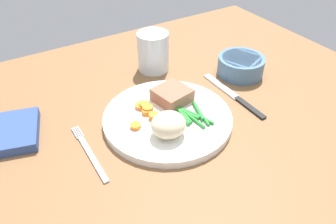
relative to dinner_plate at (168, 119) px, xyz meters
The scene contains 11 objects.
dining_table 3.37cm from the dinner_plate, behind, with size 120.00×90.00×2.00cm.
dinner_plate is the anchor object (origin of this frame).
meat_portion 5.99cm from the dinner_plate, 49.40° to the left, with size 7.03×6.97×2.83cm, color #936047.
mashed_potatoes 6.25cm from the dinner_plate, 116.57° to the right, with size 6.81×6.37×4.72cm, color beige.
carrot_slices 4.93cm from the dinner_plate, 135.79° to the left, with size 7.04×7.38×1.27cm.
green_beans 4.90cm from the dinner_plate, 29.90° to the right, with size 5.81×10.03×0.88cm.
fork 17.42cm from the dinner_plate, behind, with size 1.44×16.60×0.40cm.
knife 17.82cm from the dinner_plate, ahead, with size 1.70×20.50×0.64cm.
water_glass 22.31cm from the dinner_plate, 68.35° to the left, with size 7.98×7.98×9.99cm.
salad_bowl 26.66cm from the dinner_plate, 14.94° to the left, with size 11.54×11.54×4.67cm.
napkin 32.25cm from the dinner_plate, 157.03° to the left, with size 12.14×11.99×2.02cm, color #334C8C.
Camera 1 is at (-24.42, -44.80, 45.65)cm, focal length 34.68 mm.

